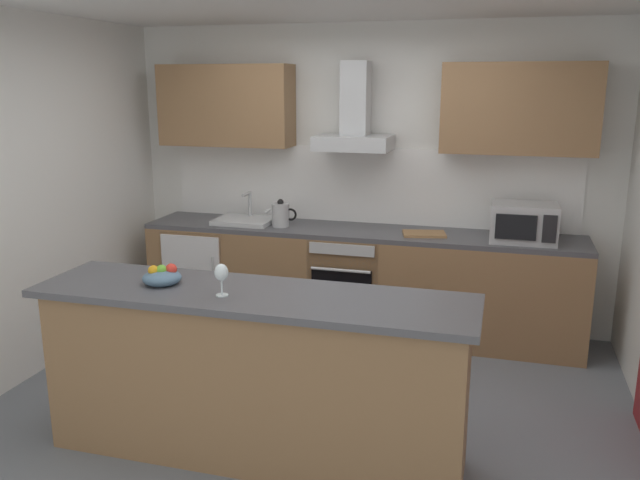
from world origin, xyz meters
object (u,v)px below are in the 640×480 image
object	(u,v)px
kettle	(281,214)
range_hood	(355,122)
oven	(349,280)
microwave	(524,223)
fruit_bowl	(162,277)
sink	(245,220)
refrigerator	(205,272)
wine_glass	(221,274)
chopping_board	(424,234)

from	to	relation	value
kettle	range_hood	xyz separation A→B (m)	(0.60, 0.16, 0.78)
oven	kettle	size ratio (longest dim) A/B	2.77
microwave	fruit_bowl	world-z (taller)	microwave
kettle	sink	bearing A→B (deg)	172.75
oven	kettle	distance (m)	0.81
refrigerator	wine_glass	distance (m)	2.52
oven	refrigerator	size ratio (longest dim) A/B	0.94
oven	refrigerator	distance (m)	1.35
refrigerator	sink	world-z (taller)	sink
microwave	fruit_bowl	size ratio (longest dim) A/B	2.27
microwave	kettle	bearing A→B (deg)	-179.83
microwave	range_hood	distance (m)	1.58
wine_glass	chopping_board	size ratio (longest dim) A/B	0.52
wine_glass	kettle	bearing A→B (deg)	100.71
microwave	range_hood	bearing A→B (deg)	173.54
refrigerator	chopping_board	size ratio (longest dim) A/B	2.50
oven	fruit_bowl	world-z (taller)	fruit_bowl
refrigerator	chopping_board	distance (m)	2.04
microwave	kettle	size ratio (longest dim) A/B	1.73
chopping_board	wine_glass	bearing A→B (deg)	-111.44
microwave	refrigerator	bearing A→B (deg)	179.47
range_hood	wine_glass	xyz separation A→B (m)	(-0.20, -2.27, -0.67)
oven	wine_glass	world-z (taller)	wine_glass
sink	range_hood	world-z (taller)	range_hood
fruit_bowl	chopping_board	world-z (taller)	fruit_bowl
refrigerator	microwave	bearing A→B (deg)	-0.53
range_hood	fruit_bowl	size ratio (longest dim) A/B	3.27
range_hood	fruit_bowl	distance (m)	2.37
wine_glass	refrigerator	bearing A→B (deg)	118.25
chopping_board	refrigerator	bearing A→B (deg)	179.39
sink	range_hood	distance (m)	1.29
range_hood	oven	bearing A→B (deg)	-90.00
refrigerator	chopping_board	bearing A→B (deg)	-0.61
kettle	fruit_bowl	distance (m)	2.00
refrigerator	chopping_board	xyz separation A→B (m)	(1.98, -0.02, 0.49)
oven	chopping_board	bearing A→B (deg)	-2.17
kettle	range_hood	world-z (taller)	range_hood
oven	sink	size ratio (longest dim) A/B	1.60
refrigerator	kettle	distance (m)	0.95
microwave	sink	xyz separation A→B (m)	(-2.34, 0.04, -0.12)
fruit_bowl	kettle	bearing A→B (deg)	89.48
refrigerator	chopping_board	world-z (taller)	chopping_board
wine_glass	fruit_bowl	size ratio (longest dim) A/B	0.81
kettle	range_hood	size ratio (longest dim) A/B	0.40
fruit_bowl	wine_glass	bearing A→B (deg)	-13.88
oven	wine_glass	size ratio (longest dim) A/B	4.50
refrigerator	sink	size ratio (longest dim) A/B	1.70
range_hood	wine_glass	distance (m)	2.37
microwave	wine_glass	xyz separation A→B (m)	(-1.59, -2.11, 0.06)
sink	kettle	xyz separation A→B (m)	(0.35, -0.04, 0.08)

